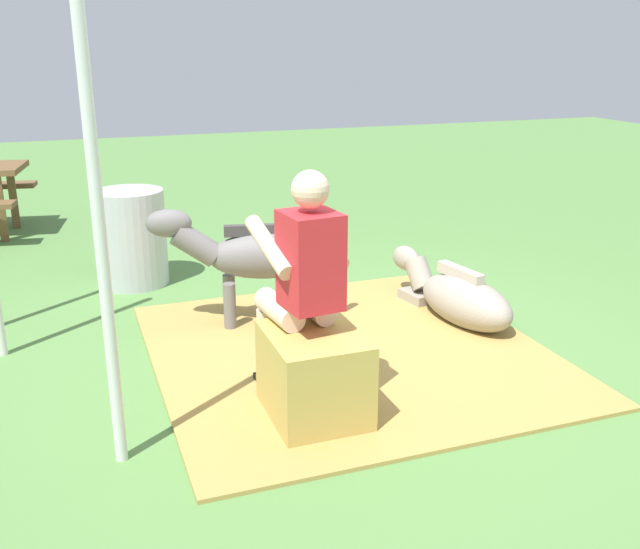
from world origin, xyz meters
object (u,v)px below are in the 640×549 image
hay_bale (314,376)px  pony_standing (254,256)px  pony_lying (457,297)px  water_barrel (131,238)px  person_seated (301,278)px  tent_pole_left (100,234)px

hay_bale → pony_standing: 1.47m
pony_lying → water_barrel: 2.78m
person_seated → pony_standing: person_seated is taller
pony_lying → water_barrel: bearing=51.8°
hay_bale → person_seated: bearing=4.8°
person_seated → tent_pole_left: size_ratio=0.59×
person_seated → pony_standing: (1.28, -0.07, -0.24)m
hay_bale → pony_standing: bearing=-2.2°
hay_bale → tent_pole_left: 1.40m
water_barrel → tent_pole_left: 2.92m
pony_standing → water_barrel: size_ratio=1.63×
pony_lying → water_barrel: size_ratio=1.67×
pony_standing → pony_lying: size_ratio=0.98×
person_seated → pony_lying: person_seated is taller
hay_bale → water_barrel: size_ratio=0.75×
pony_standing → water_barrel: pony_standing is taller
pony_standing → pony_lying: bearing=-107.2°
person_seated → water_barrel: 2.66m
pony_standing → tent_pole_left: size_ratio=0.57×
pony_standing → tent_pole_left: bearing=143.8°
pony_standing → pony_lying: (-0.44, -1.43, -0.34)m
hay_bale → tent_pole_left: bearing=94.0°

